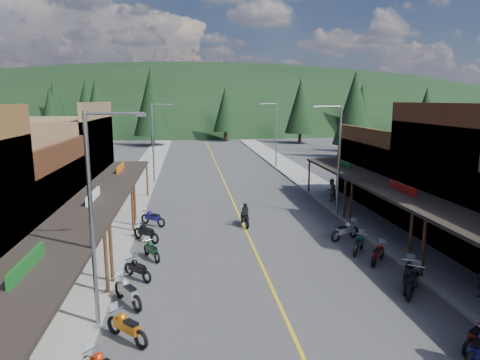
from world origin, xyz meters
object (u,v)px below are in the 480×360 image
object	(u,v)px
pine_5	(357,101)
bike_east_4	(480,333)
shop_west_3	(50,167)
bike_west_7	(137,268)
bike_west_6	(128,291)
pedestrian_east_b	(331,190)
bike_west_10	(153,217)
bike_east_3	(480,346)
bike_west_8	(152,250)
bike_west_5	(127,326)
shop_east_3	(403,172)
bike_east_9	(345,230)
bike_east_8	(359,243)
rider_on_bike	(245,216)
bike_east_5	(413,280)
pine_1	(86,105)
streetlight_2	(337,155)
pine_8	(51,117)
pine_9	(361,112)
pine_4	(301,106)
bike_east_6	(408,274)
pine_2	(151,102)
pine_11	(354,108)
streetlight_3	(275,132)
pine_10	(97,110)
streetlight_0	(95,211)
streetlight_1	(154,139)
bike_west_9	(146,232)
bike_east_7	(378,253)
pine_6	(426,109)

from	to	relation	value
pine_5	bike_east_4	size ratio (longest dim) A/B	6.81
shop_west_3	bike_west_7	bearing A→B (deg)	-59.63
bike_west_6	pedestrian_east_b	world-z (taller)	pedestrian_east_b
bike_west_10	bike_east_3	xyz separation A→B (m)	(11.63, -16.78, -0.02)
bike_west_8	bike_west_5	bearing A→B (deg)	-119.86
shop_east_3	bike_east_9	xyz separation A→B (m)	(-8.08, -8.72, -1.90)
bike_east_8	rider_on_bike	bearing A→B (deg)	169.64
pine_5	bike_east_5	bearing A→B (deg)	-110.04
pine_1	rider_on_bike	bearing A→B (deg)	-69.33
streetlight_2	bike_west_10	xyz separation A→B (m)	(-13.04, -1.00, -3.86)
pine_8	pine_9	size ratio (longest dim) A/B	0.93
bike_west_8	bike_east_4	size ratio (longest dim) A/B	0.92
pine_4	bike_east_6	size ratio (longest dim) A/B	5.39
bike_west_8	bike_east_8	size ratio (longest dim) A/B	0.97
streetlight_2	pine_2	world-z (taller)	pine_2
bike_east_8	pedestrian_east_b	xyz separation A→B (m)	(2.34, 11.55, 0.52)
pine_11	shop_east_3	bearing A→B (deg)	-103.17
pine_4	streetlight_3	bearing A→B (deg)	-110.22
bike_east_3	streetlight_2	bearing A→B (deg)	142.75
pine_10	bike_west_7	world-z (taller)	pine_10
pine_5	streetlight_0	bearing A→B (deg)	-117.70
streetlight_3	streetlight_1	bearing A→B (deg)	-150.09
bike_east_4	pine_5	bearing A→B (deg)	131.64
streetlight_2	pine_11	distance (m)	32.83
bike_west_7	rider_on_bike	world-z (taller)	rider_on_bike
pine_2	bike_west_8	bearing A→B (deg)	-85.67
bike_east_5	shop_west_3	bearing A→B (deg)	179.02
pine_8	bike_west_6	xyz separation A→B (m)	(15.78, -44.38, -5.33)
streetlight_2	bike_west_9	size ratio (longest dim) A/B	3.74
streetlight_3	bike_west_5	distance (m)	39.50
shop_east_3	streetlight_2	bearing A→B (deg)	-154.12
pine_10	pine_11	distance (m)	39.85
pine_4	pine_8	distance (m)	44.74
pine_11	bike_west_9	xyz separation A→B (m)	(-26.23, -34.25, -6.58)
bike_east_4	bike_east_6	world-z (taller)	bike_east_6
bike_east_3	bike_west_6	bearing A→B (deg)	-147.40
pine_11	rider_on_bike	xyz separation A→B (m)	(-19.95, -31.75, -6.54)
bike_east_3	rider_on_bike	size ratio (longest dim) A/B	0.93
streetlight_0	bike_west_5	world-z (taller)	streetlight_0
pedestrian_east_b	bike_west_7	bearing A→B (deg)	10.41
pine_4	bike_west_6	distance (m)	69.10
pine_5	bike_east_7	distance (m)	78.70
bike_west_8	bike_east_9	xyz separation A→B (m)	(11.34, 1.82, 0.09)
bike_west_5	bike_east_3	size ratio (longest dim) A/B	1.04
pine_2	bike_east_3	xyz separation A→B (m)	(15.55, -67.79, -7.41)
streetlight_2	bike_east_3	size ratio (longest dim) A/B	3.95
pine_5	bike_east_4	bearing A→B (deg)	-109.03
shop_west_3	pine_6	world-z (taller)	pine_6
streetlight_0	pine_8	size ratio (longest dim) A/B	0.80
streetlight_2	bike_west_6	size ratio (longest dim) A/B	3.56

